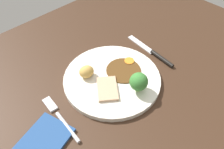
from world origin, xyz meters
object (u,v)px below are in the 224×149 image
carrot_coin_front (129,61)px  fork (60,117)px  roast_potato_left (87,72)px  dinner_plate (112,79)px  broccoli_floret (139,82)px  meat_slice_main (107,89)px  knife (154,53)px  folded_napkin (44,140)px

carrot_coin_front → fork: (-24.85, -0.75, -1.26)cm
roast_potato_left → dinner_plate: bearing=-47.6°
dinner_plate → carrot_coin_front: carrot_coin_front is taller
broccoli_floret → roast_potato_left: bearing=115.5°
meat_slice_main → dinner_plate: bearing=30.4°
dinner_plate → knife: size_ratio=1.41×
fork → knife: knife is taller
broccoli_floret → knife: broccoli_floret is taller
broccoli_floret → folded_napkin: 25.46cm
dinner_plate → folded_napkin: dinner_plate is taller
dinner_plate → meat_slice_main: 4.68cm
roast_potato_left → folded_napkin: roast_potato_left is taller
roast_potato_left → knife: 22.23cm
carrot_coin_front → knife: (8.92, -1.99, -1.19)cm
meat_slice_main → broccoli_floret: (5.47, -5.50, 2.80)cm
dinner_plate → roast_potato_left: (-4.56, 5.00, 2.38)cm
knife → fork: bearing=93.5°
meat_slice_main → broccoli_floret: bearing=-45.2°
knife → roast_potato_left: bearing=79.4°
meat_slice_main → folded_napkin: bearing=-179.6°
fork → broccoli_floret: bearing=-107.9°
meat_slice_main → folded_napkin: size_ratio=0.70×
carrot_coin_front → folded_napkin: (-30.70, -3.24, -1.25)cm
dinner_plate → roast_potato_left: roast_potato_left is taller
carrot_coin_front → knife: bearing=-12.6°
broccoli_floret → knife: size_ratio=0.30×
carrot_coin_front → broccoli_floret: size_ratio=0.50×
folded_napkin → broccoli_floret: bearing=-12.4°
fork → folded_napkin: fork is taller
meat_slice_main → knife: meat_slice_main is taller
roast_potato_left → broccoli_floret: size_ratio=0.71×
carrot_coin_front → knife: 9.21cm
knife → folded_napkin: bearing=97.5°
knife → meat_slice_main: bearing=98.8°
carrot_coin_front → broccoli_floret: (-6.18, -8.62, 2.95)cm
knife → carrot_coin_front: bearing=83.1°
broccoli_floret → folded_napkin: size_ratio=0.51×
carrot_coin_front → knife: size_ratio=0.15×
fork → dinner_plate: bearing=-85.3°
knife → dinner_plate: bearing=91.6°
dinner_plate → folded_napkin: (-22.98, -2.42, -0.30)cm
meat_slice_main → fork: 13.49cm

